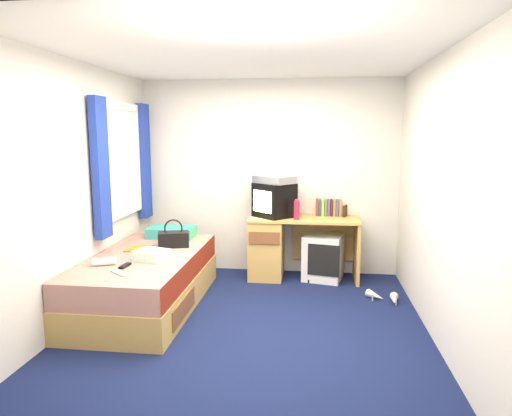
# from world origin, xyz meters

# --- Properties ---
(ground) EXTENTS (3.40, 3.40, 0.00)m
(ground) POSITION_xyz_m (0.00, 0.00, 0.00)
(ground) COLOR #0C1438
(ground) RESTS_ON ground
(room_shell) EXTENTS (3.40, 3.40, 3.40)m
(room_shell) POSITION_xyz_m (0.00, 0.00, 1.45)
(room_shell) COLOR white
(room_shell) RESTS_ON ground
(bed) EXTENTS (1.01, 2.00, 0.54)m
(bed) POSITION_xyz_m (-1.10, 0.30, 0.27)
(bed) COLOR tan
(bed) RESTS_ON ground
(pillow) EXTENTS (0.53, 0.34, 0.12)m
(pillow) POSITION_xyz_m (-1.08, 1.11, 0.60)
(pillow) COLOR #1C67B6
(pillow) RESTS_ON bed
(desk) EXTENTS (1.30, 0.55, 0.75)m
(desk) POSITION_xyz_m (0.18, 1.44, 0.41)
(desk) COLOR tan
(desk) RESTS_ON ground
(storage_cube) EXTENTS (0.52, 0.52, 0.54)m
(storage_cube) POSITION_xyz_m (0.69, 1.42, 0.27)
(storage_cube) COLOR silver
(storage_cube) RESTS_ON ground
(crt_tv) EXTENTS (0.56, 0.56, 0.41)m
(crt_tv) POSITION_xyz_m (0.10, 1.44, 0.95)
(crt_tv) COLOR black
(crt_tv) RESTS_ON desk
(vcr) EXTENTS (0.55, 0.54, 0.09)m
(vcr) POSITION_xyz_m (0.10, 1.44, 1.20)
(vcr) COLOR #B7B6B9
(vcr) RESTS_ON crt_tv
(book_row) EXTENTS (0.31, 0.13, 0.20)m
(book_row) POSITION_xyz_m (0.75, 1.60, 0.85)
(book_row) COLOR maroon
(book_row) RESTS_ON desk
(picture_frame) EXTENTS (0.06, 0.12, 0.14)m
(picture_frame) POSITION_xyz_m (0.95, 1.55, 0.82)
(picture_frame) COLOR black
(picture_frame) RESTS_ON desk
(pink_water_bottle) EXTENTS (0.08, 0.08, 0.21)m
(pink_water_bottle) POSITION_xyz_m (0.37, 1.29, 0.86)
(pink_water_bottle) COLOR #CB1C41
(pink_water_bottle) RESTS_ON desk
(aerosol_can) EXTENTS (0.06, 0.06, 0.20)m
(aerosol_can) POSITION_xyz_m (0.36, 1.43, 0.85)
(aerosol_can) COLOR silver
(aerosol_can) RESTS_ON desk
(handbag) EXTENTS (0.36, 0.26, 0.30)m
(handbag) POSITION_xyz_m (-0.92, 0.66, 0.63)
(handbag) COLOR black
(handbag) RESTS_ON bed
(towel) EXTENTS (0.35, 0.32, 0.10)m
(towel) POSITION_xyz_m (-0.97, 0.12, 0.59)
(towel) COLOR silver
(towel) RESTS_ON bed
(magazine) EXTENTS (0.23, 0.30, 0.01)m
(magazine) POSITION_xyz_m (-1.24, 0.49, 0.55)
(magazine) COLOR yellow
(magazine) RESTS_ON bed
(water_bottle) EXTENTS (0.21, 0.14, 0.07)m
(water_bottle) POSITION_xyz_m (-1.34, -0.11, 0.58)
(water_bottle) COLOR silver
(water_bottle) RESTS_ON bed
(colour_swatch_fan) EXTENTS (0.21, 0.18, 0.01)m
(colour_swatch_fan) POSITION_xyz_m (-1.09, -0.34, 0.55)
(colour_swatch_fan) COLOR #FCA938
(colour_swatch_fan) RESTS_ON bed
(remote_control) EXTENTS (0.06, 0.16, 0.02)m
(remote_control) POSITION_xyz_m (-1.13, -0.13, 0.55)
(remote_control) COLOR black
(remote_control) RESTS_ON bed
(window_assembly) EXTENTS (0.11, 1.42, 1.40)m
(window_assembly) POSITION_xyz_m (-1.55, 0.90, 1.42)
(window_assembly) COLOR silver
(window_assembly) RESTS_ON room_shell
(white_heels) EXTENTS (0.34, 0.32, 0.09)m
(white_heels) POSITION_xyz_m (1.33, 0.74, 0.04)
(white_heels) COLOR beige
(white_heels) RESTS_ON ground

